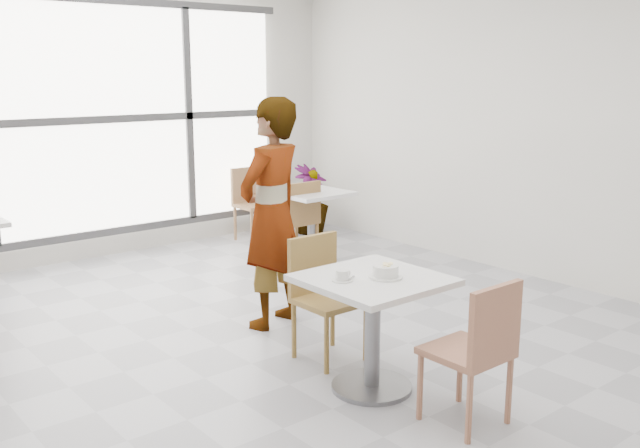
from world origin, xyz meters
TOP-DOWN VIEW (x-y plane):
  - floor at (0.00, 0.00)m, footprint 7.00×7.00m
  - wall_back at (0.00, 3.50)m, footprint 6.00×0.00m
  - wall_right at (3.00, 0.00)m, footprint 0.00×7.00m
  - window at (0.00, 3.44)m, footprint 4.60×0.07m
  - main_table at (0.00, -0.82)m, footprint 0.80×0.80m
  - chair_near at (0.12, -1.56)m, footprint 0.42×0.42m
  - chair_far at (0.10, -0.20)m, footprint 0.42×0.42m
  - oatmeal_bowl at (0.05, -0.88)m, footprint 0.21×0.21m
  - coffee_cup at (-0.20, -0.76)m, footprint 0.16×0.13m
  - person at (0.21, 0.55)m, footprint 0.76×0.61m
  - bg_table_right at (1.70, 1.90)m, footprint 0.70×0.70m
  - bg_chair_right_near at (1.54, 1.94)m, footprint 0.42×0.42m
  - bg_chair_right_far at (1.73, 3.09)m, footprint 0.42×0.42m
  - plant_right at (2.50, 2.94)m, footprint 0.59×0.59m

SIDE VIEW (x-z plane):
  - floor at x=0.00m, z-range 0.00..0.00m
  - plant_right at x=2.50m, z-range 0.00..0.86m
  - bg_table_right at x=1.70m, z-range 0.11..0.86m
  - chair_near at x=0.12m, z-range 0.07..0.94m
  - chair_far at x=0.10m, z-range 0.07..0.94m
  - bg_chair_right_near at x=1.54m, z-range 0.07..0.94m
  - bg_chair_right_far at x=1.73m, z-range 0.07..0.94m
  - main_table at x=0.00m, z-range 0.15..0.90m
  - coffee_cup at x=-0.20m, z-range 0.75..0.81m
  - oatmeal_bowl at x=0.05m, z-range 0.75..0.84m
  - person at x=0.21m, z-range 0.00..1.82m
  - window at x=0.00m, z-range 0.24..2.76m
  - wall_back at x=0.00m, z-range -1.50..4.50m
  - wall_right at x=3.00m, z-range -2.00..5.00m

